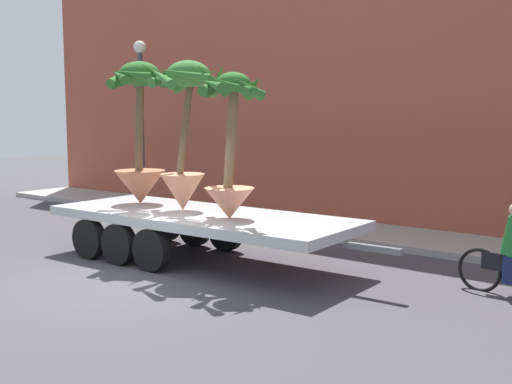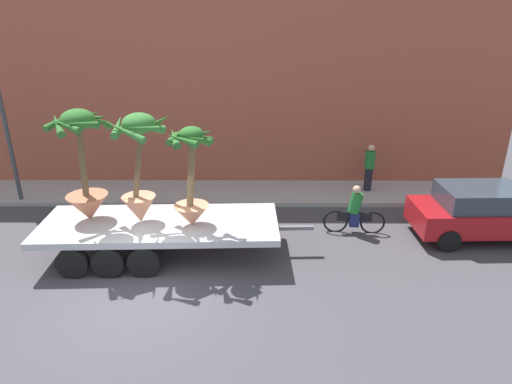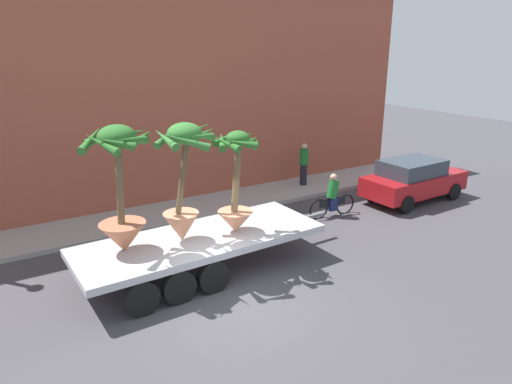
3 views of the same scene
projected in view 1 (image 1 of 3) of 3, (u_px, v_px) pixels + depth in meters
The scene contains 8 objects.
ground_plane at pixel (130, 281), 10.88m from camera, with size 60.00×60.00×0.00m, color #423F44.
sidewalk at pixel (320, 228), 15.62m from camera, with size 24.00×2.20×0.15m, color #A39E99.
building_facade at pixel (356, 79), 16.49m from camera, with size 24.00×1.20×7.65m, color #9E4C38.
flatbed_trailer at pixel (191, 222), 12.35m from camera, with size 7.36×2.56×0.98m.
potted_palm_rear at pixel (231, 153), 11.30m from camera, with size 1.21×1.25×2.65m.
potted_palm_middle at pixel (186, 133), 12.24m from camera, with size 1.63×1.71×2.93m.
potted_palm_front at pixel (140, 138), 13.27m from camera, with size 1.68×1.58×3.01m.
street_lamp at pixel (141, 102), 18.07m from camera, with size 0.36×0.36×4.83m.
Camera 1 is at (8.29, -6.97, 2.87)m, focal length 43.91 mm.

